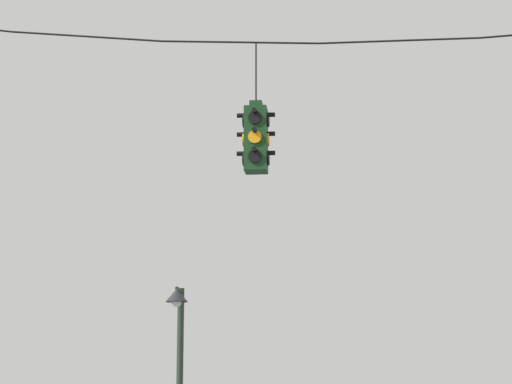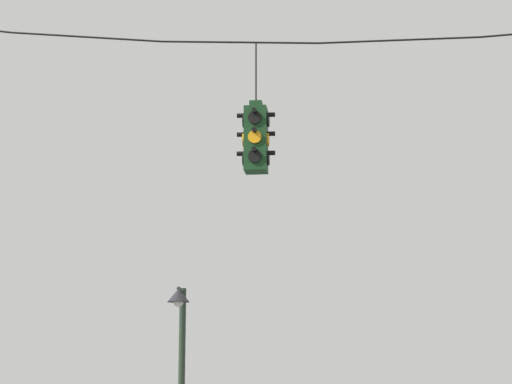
# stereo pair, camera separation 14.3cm
# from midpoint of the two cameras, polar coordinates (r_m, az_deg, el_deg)

# --- Properties ---
(span_wire) EXTENTS (17.05, 0.03, 0.77)m
(span_wire) POSITION_cam_midpoint_polar(r_m,az_deg,el_deg) (15.56, 7.86, 9.42)
(span_wire) COLOR black
(traffic_light_over_intersection) EXTENTS (0.58, 0.58, 2.04)m
(traffic_light_over_intersection) POSITION_cam_midpoint_polar(r_m,az_deg,el_deg) (15.07, -0.27, 3.08)
(traffic_light_over_intersection) COLOR #143819
(street_lamp) EXTENTS (0.40, 0.69, 4.08)m
(street_lamp) POSITION_cam_midpoint_polar(r_m,az_deg,el_deg) (17.83, -4.70, -9.38)
(street_lamp) COLOR #233323
(street_lamp) RESTS_ON ground_plane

